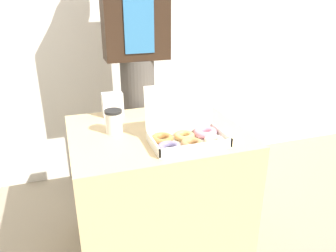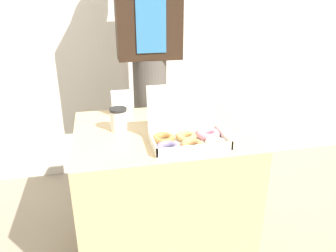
% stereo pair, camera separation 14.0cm
% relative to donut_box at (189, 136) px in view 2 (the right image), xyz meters
% --- Properties ---
extents(ground_plane, '(14.00, 14.00, 0.00)m').
position_rel_donut_box_xyz_m(ground_plane, '(-0.09, 0.18, -0.76)').
color(ground_plane, gray).
extents(wall_back, '(10.00, 0.05, 2.60)m').
position_rel_donut_box_xyz_m(wall_back, '(-0.09, 1.15, 0.54)').
color(wall_back, silver).
rests_on(wall_back, ground_plane).
extents(table, '(0.84, 0.69, 0.72)m').
position_rel_donut_box_xyz_m(table, '(-0.09, 0.18, -0.40)').
color(table, tan).
rests_on(table, ground_plane).
extents(donut_box, '(0.35, 0.23, 0.25)m').
position_rel_donut_box_xyz_m(donut_box, '(0.00, 0.00, 0.00)').
color(donut_box, white).
rests_on(donut_box, table).
extents(coffee_cup, '(0.08, 0.08, 0.11)m').
position_rel_donut_box_xyz_m(coffee_cup, '(-0.29, 0.21, 0.02)').
color(coffee_cup, silver).
rests_on(coffee_cup, table).
extents(napkin_holder, '(0.11, 0.06, 0.13)m').
position_rel_donut_box_xyz_m(napkin_holder, '(-0.26, 0.45, 0.03)').
color(napkin_holder, silver).
rests_on(napkin_holder, table).
extents(person_customer, '(0.38, 0.23, 1.83)m').
position_rel_donut_box_xyz_m(person_customer, '(-0.06, 0.68, 0.27)').
color(person_customer, '#4C4742').
rests_on(person_customer, ground_plane).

